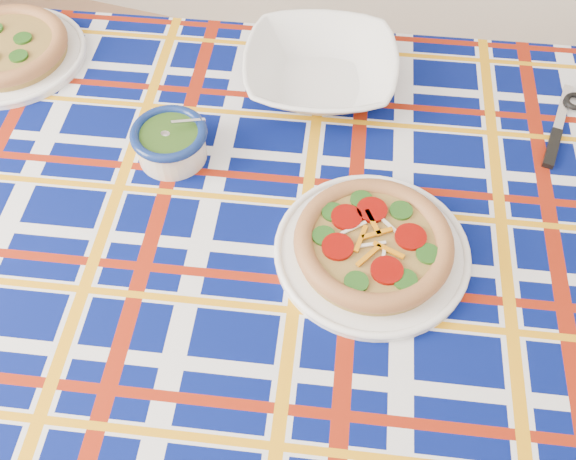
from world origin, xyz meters
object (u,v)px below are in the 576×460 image
(serving_bowl, at_px, (320,71))
(dining_table, at_px, (256,251))
(pesto_bowl, at_px, (170,140))
(main_focaccia_plate, at_px, (373,243))

(serving_bowl, bearing_deg, dining_table, -91.28)
(pesto_bowl, distance_m, serving_bowl, 0.34)
(pesto_bowl, bearing_deg, main_focaccia_plate, -14.05)
(dining_table, xyz_separation_m, pesto_bowl, (-0.20, 0.10, 0.13))
(dining_table, bearing_deg, serving_bowl, 77.22)
(dining_table, height_order, pesto_bowl, pesto_bowl)
(dining_table, relative_size, main_focaccia_plate, 5.71)
(pesto_bowl, bearing_deg, dining_table, -27.34)
(dining_table, xyz_separation_m, serving_bowl, (0.01, 0.38, 0.12))
(dining_table, height_order, serving_bowl, serving_bowl)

